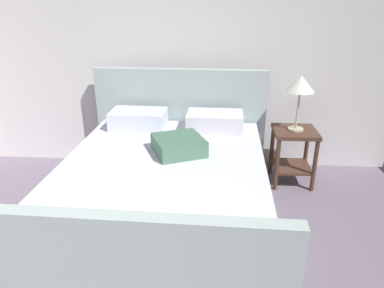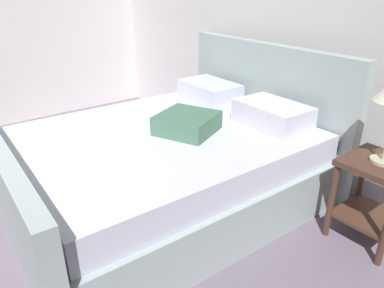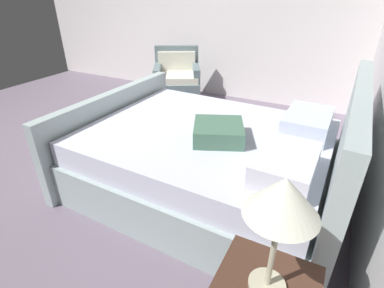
# 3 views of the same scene
# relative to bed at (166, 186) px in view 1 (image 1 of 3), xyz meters

# --- Properties ---
(wall_back) EXTENTS (5.18, 0.12, 2.52)m
(wall_back) POSITION_rel_bed_xyz_m (-0.16, 1.31, 0.91)
(wall_back) COLOR silver
(wall_back) RESTS_ON ground
(bed) EXTENTS (1.94, 2.36, 1.17)m
(bed) POSITION_rel_bed_xyz_m (0.00, 0.00, 0.00)
(bed) COLOR #A0B2B0
(bed) RESTS_ON ground
(nightstand_right) EXTENTS (0.44, 0.44, 0.60)m
(nightstand_right) POSITION_rel_bed_xyz_m (1.25, 0.81, 0.06)
(nightstand_right) COLOR #472C20
(nightstand_right) RESTS_ON ground
(table_lamp_right) EXTENTS (0.28, 0.28, 0.57)m
(table_lamp_right) POSITION_rel_bed_xyz_m (1.25, 0.81, 0.72)
(table_lamp_right) COLOR #B7B293
(table_lamp_right) RESTS_ON nightstand_right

